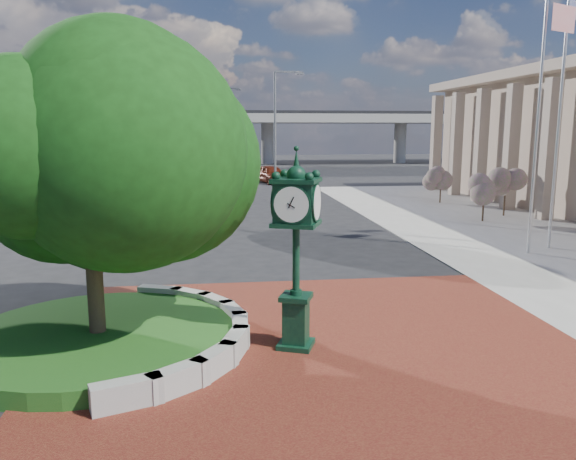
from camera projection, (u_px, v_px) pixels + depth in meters
The scene contains 16 objects.
ground at pixel (316, 338), 13.33m from camera, with size 200.00×200.00×0.00m, color black.
plaza at pixel (324, 353), 12.35m from camera, with size 12.00×12.00×0.04m, color maroon.
planter_wall at pixel (201, 332), 12.96m from camera, with size 2.96×6.77×0.54m.
grass_bed at pixel (98, 339), 12.69m from camera, with size 6.10×6.10×0.40m, color #154C18.
overpass at pixel (231, 118), 80.55m from camera, with size 90.00×12.00×7.50m.
tree_planter at pixel (89, 184), 12.07m from camera, with size 5.20×5.20×6.33m.
tree_street at pixel (184, 161), 29.86m from camera, with size 4.40×4.40×5.45m.
post_clock at pixel (296, 242), 12.27m from camera, with size 1.15×1.15×4.46m.
parked_car at pixel (271, 174), 52.23m from camera, with size 1.97×4.90×1.67m, color #551A0C.
flagpole_a at pixel (537, 126), 21.48m from camera, with size 1.46×0.62×9.77m.
flagpole_b at pixel (559, 117), 22.47m from camera, with size 1.64×0.19×10.48m.
street_lamp_near at pixel (278, 127), 37.16m from camera, with size 1.95×0.25×8.68m.
street_lamp_far at pixel (224, 127), 52.95m from camera, with size 1.90×0.77×8.73m.
shrub_near at pixel (484, 192), 29.92m from camera, with size 1.20×1.20×2.20m.
shrub_mid at pixel (505, 189), 31.84m from camera, with size 1.20×1.20×2.20m.
shrub_far at pixel (441, 180), 37.60m from camera, with size 1.20×1.20×2.20m.
Camera 1 is at (-2.22, -12.50, 4.86)m, focal length 35.00 mm.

